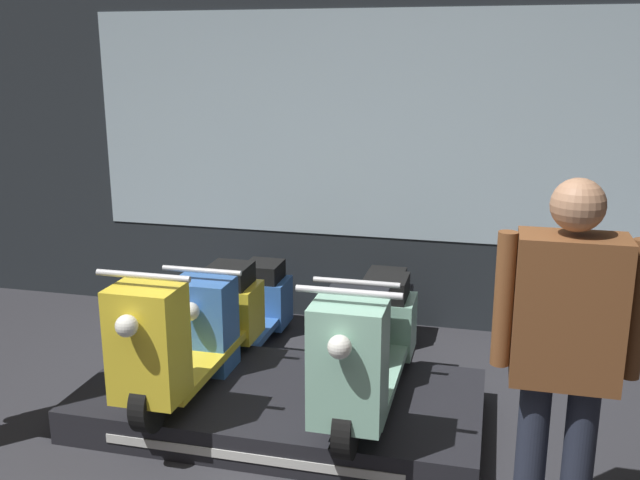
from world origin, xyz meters
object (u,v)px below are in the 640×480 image
(scooter_backrow_1, at_px, (372,330))
(scooter_display_right, at_px, (368,347))
(scooter_display_left, at_px, (193,330))
(scooter_backrow_0, at_px, (237,317))
(person_right_browsing, at_px, (565,342))

(scooter_backrow_1, bearing_deg, scooter_display_right, -81.65)
(scooter_display_left, relative_size, scooter_backrow_1, 1.00)
(scooter_backrow_0, relative_size, person_right_browsing, 0.97)
(scooter_backrow_0, xyz_separation_m, person_right_browsing, (1.98, -1.48, 0.62))
(scooter_backrow_0, distance_m, person_right_browsing, 2.55)
(scooter_display_right, distance_m, scooter_backrow_0, 1.30)
(scooter_display_right, bearing_deg, scooter_backrow_0, 144.71)
(scooter_backrow_1, bearing_deg, scooter_backrow_0, 180.00)
(scooter_display_right, distance_m, scooter_backrow_1, 0.78)
(scooter_backrow_0, height_order, scooter_backrow_1, same)
(scooter_display_right, bearing_deg, scooter_display_left, 180.00)
(scooter_display_left, height_order, person_right_browsing, person_right_browsing)
(scooter_display_right, xyz_separation_m, person_right_browsing, (0.93, -0.73, 0.43))
(scooter_backrow_0, distance_m, scooter_backrow_1, 0.94)
(scooter_backrow_1, xyz_separation_m, person_right_browsing, (1.04, -1.48, 0.62))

